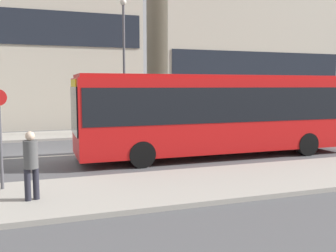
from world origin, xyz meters
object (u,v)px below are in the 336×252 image
pedestrian_near_stop (31,161)px  street_lamp (124,54)px  parked_car_0 (277,123)px  bus_stop_sign (0,130)px  city_bus (218,110)px

pedestrian_near_stop → street_lamp: size_ratio=0.22×
pedestrian_near_stop → street_lamp: 13.22m
pedestrian_near_stop → street_lamp: bearing=-130.2°
parked_car_0 → bus_stop_sign: size_ratio=1.55×
city_bus → pedestrian_near_stop: (-7.17, -4.36, -0.82)m
city_bus → bus_stop_sign: (-7.95, -3.06, -0.18)m
parked_car_0 → street_lamp: size_ratio=0.56×
city_bus → pedestrian_near_stop: bearing=-150.1°
parked_car_0 → bus_stop_sign: bus_stop_sign is taller
pedestrian_near_stop → bus_stop_sign: (-0.78, 1.30, 0.64)m
parked_car_0 → pedestrian_near_stop: bearing=-145.0°
parked_car_0 → pedestrian_near_stop: pedestrian_near_stop is taller
city_bus → bus_stop_sign: bearing=-160.3°
city_bus → street_lamp: size_ratio=1.51×
parked_car_0 → pedestrian_near_stop: 17.04m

